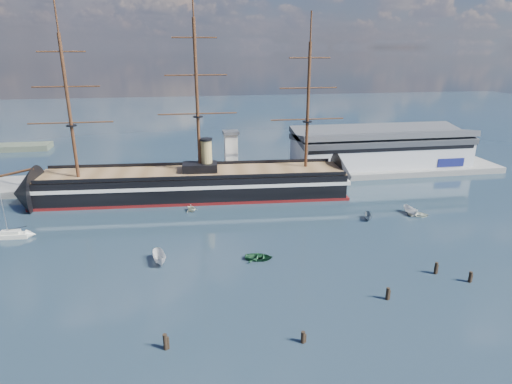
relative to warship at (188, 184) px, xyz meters
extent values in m
plane|color=#1F3340|center=(11.35, -20.00, -4.04)|extent=(600.00, 600.00, 0.00)
cube|color=slate|center=(21.35, 16.00, -4.04)|extent=(180.00, 18.00, 2.00)
cube|color=#B7BABC|center=(69.35, 20.00, 2.96)|extent=(62.00, 20.00, 10.00)
cube|color=#3F4247|center=(69.35, 20.00, 8.56)|extent=(63.00, 21.00, 2.00)
cube|color=silver|center=(14.35, 13.00, 4.96)|extent=(4.00, 4.00, 14.00)
cube|color=#3F4247|center=(14.35, 13.00, 12.46)|extent=(5.00, 5.00, 1.00)
cube|color=black|center=(1.73, 0.00, -0.04)|extent=(88.86, 21.73, 7.00)
cube|color=silver|center=(1.73, 0.00, 1.16)|extent=(90.87, 22.10, 1.00)
cube|color=#5D1111|center=(1.73, 0.00, -3.69)|extent=(90.87, 22.06, 0.90)
cone|color=black|center=(-44.77, 0.00, -0.34)|extent=(15.00, 16.56, 15.68)
cone|color=black|center=(48.23, 0.00, -0.34)|extent=(12.00, 16.37, 15.68)
cube|color=brown|center=(1.73, 0.00, 3.56)|extent=(88.77, 20.45, 0.40)
cube|color=black|center=(3.73, 0.00, 4.96)|extent=(10.37, 6.64, 2.50)
cylinder|color=tan|center=(5.73, 0.00, 8.46)|extent=(3.20, 3.20, 9.00)
cylinder|color=#381E0F|center=(-50.27, 0.00, 4.96)|extent=(17.76, 1.86, 4.43)
cylinder|color=#381E0F|center=(-30.27, 0.00, 22.76)|extent=(0.90, 0.90, 38.00)
cylinder|color=#381E0F|center=(3.73, 0.00, 24.76)|extent=(0.90, 0.90, 42.00)
cylinder|color=#381E0F|center=(35.73, 0.00, 21.76)|extent=(0.90, 0.90, 36.00)
cube|color=beige|center=(-41.53, -22.19, -3.51)|extent=(8.04, 2.74, 1.06)
cube|color=beige|center=(-41.53, -22.19, -2.66)|extent=(4.31, 1.91, 0.85)
cylinder|color=#B2B2B7|center=(-42.06, -22.19, 2.83)|extent=(0.17, 0.17, 11.63)
imported|color=silver|center=(-6.63, -40.74, -4.04)|extent=(7.90, 4.22, 3.00)
imported|color=#194628|center=(13.79, -42.57, -4.04)|extent=(2.32, 3.89, 1.70)
imported|color=slate|center=(45.45, -25.58, -4.04)|extent=(5.51, 3.35, 2.07)
imported|color=beige|center=(0.49, -12.00, -4.04)|extent=(6.42, 5.43, 2.19)
imported|color=white|center=(59.55, -25.43, -4.04)|extent=(2.79, 3.46, 1.52)
imported|color=silver|center=(58.11, -23.96, -4.04)|extent=(6.54, 2.86, 2.55)
cylinder|color=black|center=(-4.64, -68.01, -4.04)|extent=(0.64, 0.64, 3.30)
cylinder|color=black|center=(15.72, -69.92, -4.04)|extent=(0.64, 0.64, 2.62)
cylinder|color=black|center=(33.55, -61.12, -4.04)|extent=(0.64, 0.64, 3.04)
cylinder|color=black|center=(47.00, -54.19, -4.04)|extent=(0.64, 0.64, 3.17)
cylinder|color=black|center=(51.64, -58.20, -4.04)|extent=(0.64, 0.64, 2.90)
camera|label=1|loc=(-0.21, -121.76, 38.18)|focal=30.00mm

